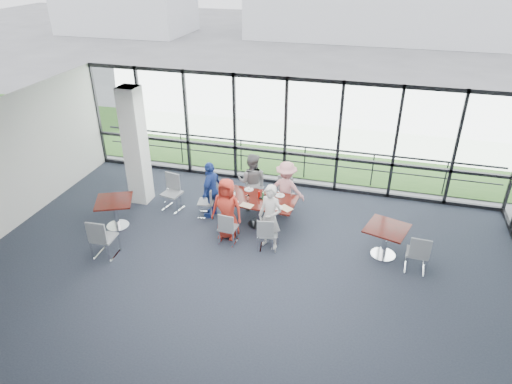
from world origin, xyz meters
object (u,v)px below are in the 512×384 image
(chair_main_fl, at_px, (254,189))
(chair_spare_lb, at_px, (172,194))
(diner_near_right, at_px, (270,217))
(chair_spare_la, at_px, (104,238))
(side_table_left, at_px, (114,205))
(diner_far_left, at_px, (252,182))
(chair_main_nl, at_px, (228,228))
(diner_end, at_px, (211,189))
(chair_main_nr, at_px, (268,234))
(chair_main_fr, at_px, (285,196))
(structural_column, at_px, (136,147))
(main_table, at_px, (259,204))
(side_table_right, at_px, (387,232))
(diner_near_left, at_px, (227,209))
(chair_spare_r, at_px, (417,253))
(diner_far_right, at_px, (286,189))
(chair_main_end, at_px, (206,202))

(chair_main_fl, bearing_deg, chair_spare_lb, 24.96)
(diner_near_right, xyz_separation_m, chair_spare_la, (-3.50, -1.36, -0.31))
(chair_spare_lb, bearing_deg, diner_near_right, 173.45)
(side_table_left, relative_size, diner_near_right, 0.71)
(diner_far_left, xyz_separation_m, chair_main_nl, (-0.10, -1.71, -0.38))
(side_table_left, bearing_deg, diner_end, 28.65)
(diner_near_right, bearing_deg, chair_main_nr, -79.21)
(chair_main_nr, bearing_deg, diner_far_left, 107.91)
(chair_main_fr, bearing_deg, structural_column, 15.32)
(structural_column, xyz_separation_m, main_table, (3.48, -0.39, -0.98))
(side_table_left, height_order, side_table_right, same)
(side_table_left, distance_m, chair_main_fl, 3.63)
(main_table, relative_size, diner_end, 1.23)
(side_table_left, relative_size, diner_near_left, 0.74)
(side_table_left, distance_m, diner_near_left, 2.85)
(diner_far_left, bearing_deg, chair_main_fr, -175.85)
(structural_column, xyz_separation_m, chair_spare_r, (7.23, -1.26, -1.15))
(side_table_right, height_order, diner_far_right, diner_far_right)
(structural_column, distance_m, side_table_left, 1.72)
(diner_near_right, xyz_separation_m, diner_far_left, (-0.89, 1.59, -0.00))
(diner_far_right, xyz_separation_m, chair_spare_lb, (-2.96, -0.55, -0.27))
(diner_far_right, bearing_deg, chair_main_fr, -63.50)
(diner_far_left, relative_size, diner_end, 1.04)
(chair_spare_r, bearing_deg, side_table_right, 154.56)
(structural_column, xyz_separation_m, chair_spare_la, (0.46, -2.58, -1.12))
(chair_main_nl, bearing_deg, chair_spare_la, -149.43)
(diner_far_right, relative_size, chair_spare_r, 1.65)
(diner_near_left, bearing_deg, diner_near_right, -5.53)
(diner_near_left, bearing_deg, chair_spare_la, -146.14)
(chair_main_nr, xyz_separation_m, chair_spare_r, (3.28, 0.07, 0.04))
(chair_main_end, xyz_separation_m, chair_spare_lb, (-0.99, 0.07, 0.06))
(chair_spare_lb, bearing_deg, chair_main_end, -172.34)
(side_table_left, bearing_deg, main_table, 16.69)
(diner_far_right, distance_m, chair_spare_r, 3.59)
(side_table_right, height_order, chair_main_nr, chair_main_nr)
(diner_far_left, height_order, chair_main_nl, diner_far_left)
(chair_main_end, height_order, chair_spare_lb, chair_spare_lb)
(diner_end, distance_m, chair_main_fl, 1.28)
(main_table, height_order, chair_spare_r, chair_spare_r)
(diner_near_left, xyz_separation_m, chair_main_fl, (0.19, 1.67, -0.31))
(chair_main_nl, height_order, chair_spare_la, chair_spare_la)
(diner_end, bearing_deg, chair_main_nl, 41.15)
(diner_near_left, height_order, diner_far_left, diner_far_left)
(chair_main_nr, relative_size, chair_main_fr, 0.93)
(diner_far_right, xyz_separation_m, diner_end, (-1.84, -0.56, 0.01))
(main_table, bearing_deg, side_table_right, -5.83)
(structural_column, distance_m, chair_main_fr, 4.14)
(diner_end, bearing_deg, diner_far_right, 111.17)
(chair_spare_lb, bearing_deg, chair_spare_la, 87.71)
(main_table, height_order, diner_far_right, diner_far_right)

